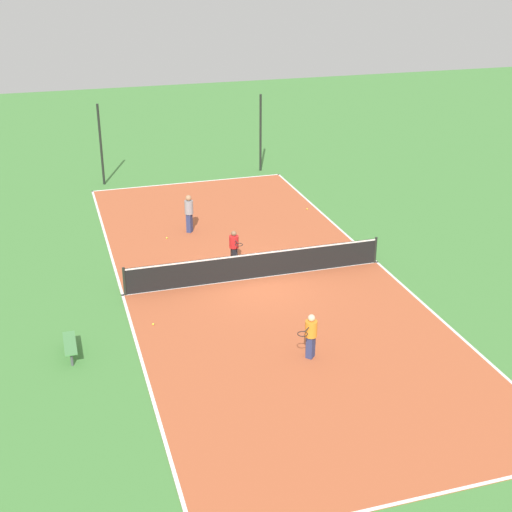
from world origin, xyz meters
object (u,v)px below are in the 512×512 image
(fence_post_back_left, at_px, (101,145))
(fence_post_back_right, at_px, (261,133))
(player_center_orange, at_px, (311,334))
(player_baseline_gray, at_px, (189,211))
(tennis_ball_left_sideline, at_px, (307,209))
(player_coach_red, at_px, (234,246))
(tennis_ball_right_alley, at_px, (153,324))
(tennis_ball_far_baseline, at_px, (167,238))
(bench, at_px, (70,345))
(tennis_net, at_px, (256,265))

(fence_post_back_left, relative_size, fence_post_back_right, 1.00)
(player_center_orange, xyz_separation_m, player_baseline_gray, (-1.33, 10.97, 0.14))
(tennis_ball_left_sideline, bearing_deg, player_coach_red, -134.58)
(tennis_ball_right_alley, bearing_deg, tennis_ball_far_baseline, 76.29)
(tennis_ball_far_baseline, bearing_deg, tennis_ball_left_sideline, 13.33)
(bench, xyz_separation_m, tennis_ball_left_sideline, (11.29, 9.92, -0.33))
(tennis_net, relative_size, fence_post_back_right, 2.35)
(bench, distance_m, player_coach_red, 8.16)
(player_baseline_gray, relative_size, tennis_ball_right_alley, 24.34)
(bench, bearing_deg, tennis_ball_left_sideline, -48.68)
(player_coach_red, height_order, player_baseline_gray, player_baseline_gray)
(player_baseline_gray, bearing_deg, fence_post_back_right, 0.89)
(player_coach_red, relative_size, tennis_ball_far_baseline, 19.93)
(tennis_ball_right_alley, distance_m, fence_post_back_right, 17.77)
(player_baseline_gray, bearing_deg, tennis_ball_right_alley, -163.89)
(bench, relative_size, fence_post_back_right, 0.34)
(tennis_net, relative_size, tennis_ball_right_alley, 142.69)
(player_center_orange, relative_size, fence_post_back_left, 0.35)
(tennis_ball_right_alley, relative_size, tennis_ball_left_sideline, 1.00)
(tennis_ball_far_baseline, distance_m, tennis_ball_left_sideline, 7.07)
(tennis_ball_right_alley, bearing_deg, fence_post_back_right, 61.47)
(player_coach_red, bearing_deg, bench, -55.02)
(tennis_net, distance_m, player_coach_red, 1.52)
(bench, xyz_separation_m, player_baseline_gray, (5.49, 8.78, 0.58))
(bench, height_order, player_baseline_gray, player_baseline_gray)
(fence_post_back_left, distance_m, fence_post_back_right, 8.42)
(player_baseline_gray, bearing_deg, player_coach_red, -129.48)
(player_coach_red, distance_m, player_center_orange, 7.21)
(player_center_orange, distance_m, tennis_ball_right_alley, 5.37)
(player_coach_red, bearing_deg, tennis_ball_far_baseline, -151.13)
(tennis_ball_left_sideline, xyz_separation_m, fence_post_back_right, (-0.20, 6.70, 2.01))
(player_coach_red, distance_m, fence_post_back_left, 12.28)
(player_center_orange, height_order, player_baseline_gray, player_baseline_gray)
(bench, distance_m, tennis_ball_right_alley, 2.89)
(player_center_orange, xyz_separation_m, fence_post_back_right, (4.27, 18.81, 1.24))
(fence_post_back_right, bearing_deg, tennis_net, -107.87)
(tennis_net, xyz_separation_m, tennis_ball_right_alley, (-4.22, -2.46, -0.50))
(player_center_orange, bearing_deg, fence_post_back_left, -122.12)
(tennis_ball_far_baseline, bearing_deg, fence_post_back_left, 101.79)
(tennis_net, xyz_separation_m, player_coach_red, (-0.44, 1.44, 0.23))
(player_center_orange, bearing_deg, tennis_ball_far_baseline, -121.61)
(player_baseline_gray, height_order, tennis_ball_right_alley, player_baseline_gray)
(bench, relative_size, tennis_ball_left_sideline, 20.77)
(player_coach_red, xyz_separation_m, fence_post_back_left, (-3.77, 11.62, 1.28))
(player_coach_red, bearing_deg, player_center_orange, 0.16)
(tennis_ball_far_baseline, relative_size, fence_post_back_left, 0.02)
(fence_post_back_left, xyz_separation_m, fence_post_back_right, (8.42, 0.00, 0.00))
(player_baseline_gray, distance_m, tennis_ball_right_alley, 8.23)
(tennis_net, distance_m, player_center_orange, 5.76)
(tennis_net, bearing_deg, tennis_ball_far_baseline, 117.60)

